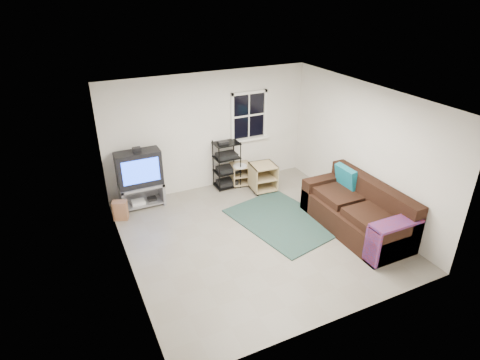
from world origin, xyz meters
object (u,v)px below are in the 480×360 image
av_rack (227,167)px  side_table_right (240,172)px  sofa (358,212)px  side_table_left (262,176)px  tv_unit (140,174)px

av_rack → side_table_right: bearing=0.5°
side_table_right → sofa: (1.17, -2.67, 0.07)m
side_table_left → tv_unit: bearing=170.4°
side_table_left → sofa: size_ratio=0.28×
side_table_left → av_rack: bearing=145.0°
side_table_right → sofa: bearing=-66.3°
tv_unit → side_table_right: tv_unit is taller
sofa → side_table_right: bearing=113.7°
tv_unit → av_rack: (1.95, 0.02, -0.24)m
side_table_left → side_table_right: bearing=124.6°
av_rack → side_table_left: size_ratio=1.78×
tv_unit → side_table_left: size_ratio=2.10×
av_rack → side_table_right: av_rack is taller
side_table_left → side_table_right: size_ratio=1.21×
side_table_left → sofa: bearing=-68.9°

